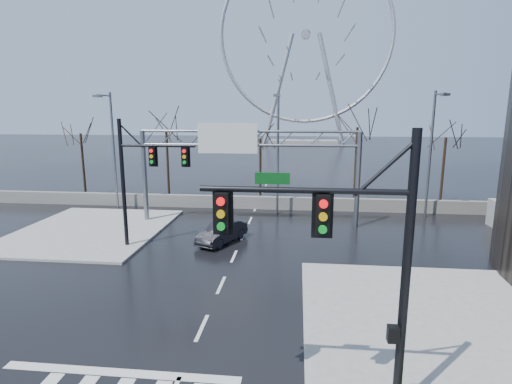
# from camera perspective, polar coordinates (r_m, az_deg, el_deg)

# --- Properties ---
(ground) EXTENTS (260.00, 260.00, 0.00)m
(ground) POSITION_cam_1_polar(r_m,az_deg,el_deg) (16.79, -7.74, -18.67)
(ground) COLOR black
(ground) RESTS_ON ground
(sidewalk_right_ext) EXTENTS (12.00, 10.00, 0.15)m
(sidewalk_right_ext) POSITION_cam_1_polar(r_m,az_deg,el_deg) (19.19, 25.66, -15.46)
(sidewalk_right_ext) COLOR gray
(sidewalk_right_ext) RESTS_ON ground
(sidewalk_far) EXTENTS (10.00, 12.00, 0.15)m
(sidewalk_far) POSITION_cam_1_polar(r_m,az_deg,el_deg) (31.05, -22.48, -5.04)
(sidewalk_far) COLOR gray
(sidewalk_far) RESTS_ON ground
(barrier_wall) EXTENTS (52.00, 0.50, 1.10)m
(barrier_wall) POSITION_cam_1_polar(r_m,az_deg,el_deg) (35.17, -0.08, -1.51)
(barrier_wall) COLOR slate
(barrier_wall) RESTS_ON ground
(signal_mast_near) EXTENTS (5.52, 0.41, 8.00)m
(signal_mast_near) POSITION_cam_1_polar(r_m,az_deg,el_deg) (10.76, 13.84, -7.98)
(signal_mast_near) COLOR black
(signal_mast_near) RESTS_ON ground
(signal_mast_far) EXTENTS (4.72, 0.41, 8.00)m
(signal_mast_far) POSITION_cam_1_polar(r_m,az_deg,el_deg) (25.19, -16.25, 2.81)
(signal_mast_far) COLOR black
(signal_mast_far) RESTS_ON ground
(sign_gantry) EXTENTS (16.36, 0.40, 7.60)m
(sign_gantry) POSITION_cam_1_polar(r_m,az_deg,el_deg) (29.51, -1.85, 5.13)
(sign_gantry) COLOR slate
(sign_gantry) RESTS_ON ground
(streetlight_left) EXTENTS (0.50, 2.55, 10.00)m
(streetlight_left) POSITION_cam_1_polar(r_m,az_deg,el_deg) (35.94, -19.95, 6.70)
(streetlight_left) COLOR slate
(streetlight_left) RESTS_ON ground
(streetlight_mid) EXTENTS (0.50, 2.55, 10.00)m
(streetlight_mid) POSITION_cam_1_polar(r_m,az_deg,el_deg) (32.40, 3.11, 6.93)
(streetlight_mid) COLOR slate
(streetlight_mid) RESTS_ON ground
(streetlight_right) EXTENTS (0.50, 2.55, 10.00)m
(streetlight_right) POSITION_cam_1_polar(r_m,az_deg,el_deg) (33.97, 23.90, 6.18)
(streetlight_right) COLOR slate
(streetlight_right) RESTS_ON ground
(tree_far_left) EXTENTS (3.50, 3.50, 7.00)m
(tree_far_left) POSITION_cam_1_polar(r_m,az_deg,el_deg) (43.90, -23.71, 6.74)
(tree_far_left) COLOR black
(tree_far_left) RESTS_ON ground
(tree_left) EXTENTS (3.75, 3.75, 7.50)m
(tree_left) POSITION_cam_1_polar(r_m,az_deg,el_deg) (39.74, -12.66, 7.61)
(tree_left) COLOR black
(tree_left) RESTS_ON ground
(tree_center) EXTENTS (3.25, 3.25, 6.50)m
(tree_center) POSITION_cam_1_polar(r_m,az_deg,el_deg) (38.90, 0.63, 6.62)
(tree_center) COLOR black
(tree_center) RESTS_ON ground
(tree_right) EXTENTS (3.90, 3.90, 7.80)m
(tree_right) POSITION_cam_1_polar(r_m,az_deg,el_deg) (38.04, 14.23, 7.75)
(tree_right) COLOR black
(tree_right) RESTS_ON ground
(tree_far_right) EXTENTS (3.40, 3.40, 6.80)m
(tree_far_right) POSITION_cam_1_polar(r_m,az_deg,el_deg) (40.48, 25.42, 6.06)
(tree_far_right) COLOR black
(tree_far_right) RESTS_ON ground
(ferris_wheel) EXTENTS (45.00, 6.00, 50.91)m
(ferris_wheel) POSITION_cam_1_polar(r_m,az_deg,el_deg) (110.54, 7.09, 20.50)
(ferris_wheel) COLOR gray
(ferris_wheel) RESTS_ON ground
(car) EXTENTS (3.01, 4.34, 1.35)m
(car) POSITION_cam_1_polar(r_m,az_deg,el_deg) (26.25, -4.87, -5.74)
(car) COLOR black
(car) RESTS_ON ground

